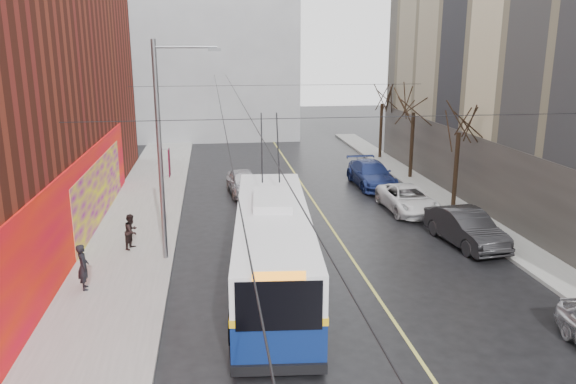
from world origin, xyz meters
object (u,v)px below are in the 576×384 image
Objects in this scene: following_car at (243,182)px; tree_mid at (414,101)px; tree_far at (382,94)px; tree_near at (460,118)px; parked_car_d at (371,174)px; parked_car_b at (466,228)px; pedestrian_a at (83,267)px; streetlight_pole at (164,147)px; pedestrian_b at (131,231)px; trolleybus at (273,247)px; parked_car_c at (408,199)px.

tree_mid is at bearing 6.47° from following_car.
tree_far reaches higher than following_car.
tree_near reaches higher than parked_car_d.
parked_car_b is at bearing -95.77° from tree_far.
pedestrian_a reaches higher than parked_car_b.
pedestrian_a is (-2.85, -2.79, -3.84)m from streetlight_pole.
streetlight_pole is 11.91m from following_car.
tree_near reaches higher than pedestrian_b.
pedestrian_b is at bearing -145.26° from tree_mid.
pedestrian_a is (-14.79, -14.13, 0.22)m from parked_car_d.
trolleybus reaches higher than pedestrian_b.
parked_car_c is 2.91× the size of pedestrian_a.
tree_mid is at bearing -90.00° from tree_far.
tree_mid reaches higher than parked_car_c.
trolleybus is (4.01, -3.30, -3.23)m from streetlight_pole.
parked_car_b is 14.87m from pedestrian_b.
trolleybus is 6.90m from pedestrian_a.
streetlight_pole is 16.96m from parked_car_d.
trolleybus is at bearing -119.72° from parked_car_d.
parked_car_d is 8.27m from following_car.
trolleybus is 7.99× the size of pedestrian_b.
parked_car_d is (-3.20, -8.66, -4.35)m from tree_far.
tree_mid is 3.90× the size of pedestrian_a.
tree_mid is 20.93m from pedestrian_b.
parked_car_d reaches higher than parked_car_c.
tree_far is 0.53× the size of trolleybus.
tree_near is (15.14, 6.00, 0.13)m from streetlight_pole.
tree_mid is (15.14, 13.00, 0.41)m from streetlight_pole.
trolleybus is 16.67m from parked_car_d.
parked_car_d is 1.27× the size of following_car.
parked_car_b is at bearing -109.00° from tree_near.
tree_far is (15.14, 20.00, 0.30)m from streetlight_pole.
parked_car_c is at bearing -75.62° from pedestrian_a.
streetlight_pole reaches higher than parked_car_c.
tree_near reaches higher than following_car.
streetlight_pole is 4.47m from pedestrian_b.
parked_car_c is at bearing -172.21° from tree_near.
tree_near is at bearing -60.33° from parked_car_d.
following_car is at bearing 125.07° from parked_car_b.
following_car is at bearing 149.05° from parked_car_c.
tree_near is 5.13m from parked_car_c.
tree_mid is at bearing 68.01° from parked_car_c.
tree_mid is 0.54× the size of trolleybus.
tree_mid reaches higher than tree_near.
tree_far is at bearing 52.88° from streetlight_pole.
pedestrian_a is at bearing -152.22° from parked_car_c.
tree_mid reaches higher than tree_far.
parked_car_b is at bearing -85.12° from parked_car_d.
trolleybus is at bearing -106.39° from pedestrian_b.
streetlight_pole reaches higher than parked_car_b.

